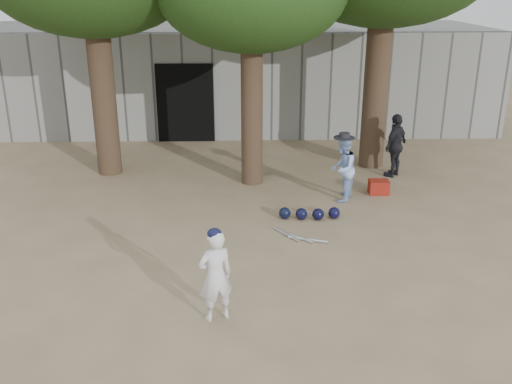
{
  "coord_description": "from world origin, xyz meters",
  "views": [
    {
      "loc": [
        0.34,
        -8.14,
        4.37
      ],
      "look_at": [
        0.6,
        1.0,
        0.95
      ],
      "focal_mm": 40.0,
      "sensor_mm": 36.0,
      "label": 1
    }
  ],
  "objects_px": {
    "spectator_blue": "(343,169)",
    "boy_player": "(216,276)",
    "spectator_dark": "(396,145)",
    "red_bag": "(379,187)"
  },
  "relations": [
    {
      "from": "spectator_blue",
      "to": "boy_player",
      "type": "bearing_deg",
      "value": -7.92
    },
    {
      "from": "boy_player",
      "to": "red_bag",
      "type": "relative_size",
      "value": 3.13
    },
    {
      "from": "boy_player",
      "to": "red_bag",
      "type": "height_order",
      "value": "boy_player"
    },
    {
      "from": "spectator_blue",
      "to": "spectator_dark",
      "type": "distance_m",
      "value": 2.16
    },
    {
      "from": "spectator_dark",
      "to": "spectator_blue",
      "type": "bearing_deg",
      "value": -2.19
    },
    {
      "from": "spectator_blue",
      "to": "red_bag",
      "type": "bearing_deg",
      "value": 133.58
    },
    {
      "from": "spectator_blue",
      "to": "red_bag",
      "type": "xyz_separation_m",
      "value": [
        0.88,
        0.36,
        -0.54
      ]
    },
    {
      "from": "spectator_blue",
      "to": "spectator_dark",
      "type": "xyz_separation_m",
      "value": [
        1.5,
        1.55,
        0.05
      ]
    },
    {
      "from": "boy_player",
      "to": "spectator_dark",
      "type": "xyz_separation_m",
      "value": [
        3.96,
        5.97,
        0.09
      ]
    },
    {
      "from": "red_bag",
      "to": "spectator_blue",
      "type": "bearing_deg",
      "value": -157.62
    }
  ]
}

